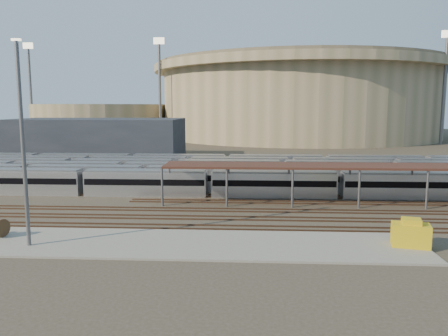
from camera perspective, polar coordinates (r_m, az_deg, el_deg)
name	(u,v)px	position (r m, az deg, el deg)	size (l,w,h in m)	color
ground	(222,209)	(56.59, -0.28, -5.35)	(420.00, 420.00, 0.00)	#383026
apron	(160,243)	(42.83, -8.31, -9.72)	(50.00, 9.00, 0.20)	gray
subway_trains	(216,173)	(74.52, -1.11, -0.68)	(127.25, 23.90, 3.60)	silver
inspection_shed	(387,168)	(62.37, 20.56, 0.05)	(60.30, 6.00, 5.30)	#595A5F
empty_tracks	(219,218)	(51.73, -0.62, -6.53)	(170.00, 9.62, 0.18)	#4C3323
stadium	(298,99)	(196.19, 9.63, 8.91)	(124.00, 124.00, 32.50)	gray
secondary_arena	(101,121)	(195.59, -15.81, 5.95)	(56.00, 56.00, 14.00)	gray
service_building	(99,138)	(116.72, -16.04, 3.75)	(42.00, 20.00, 10.00)	#1E232D
floodlight_0	(160,86)	(168.46, -8.39, 10.53)	(4.00, 1.00, 38.40)	#595A5F
floodlight_1	(31,88)	(196.13, -23.95, 9.57)	(4.00, 1.00, 38.40)	#595A5F
floodlight_2	(444,84)	(168.86, 26.84, 9.75)	(4.00, 1.00, 38.40)	#595A5F
floodlight_3	(221,91)	(215.50, -0.38, 10.05)	(4.00, 1.00, 38.40)	#595A5F
yard_light_pole	(23,144)	(43.66, -24.79, 2.82)	(0.82, 0.36, 18.82)	#595A5F
yellow_equipment	(411,235)	(44.57, 23.19, -8.05)	(3.35, 2.09, 2.09)	gold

